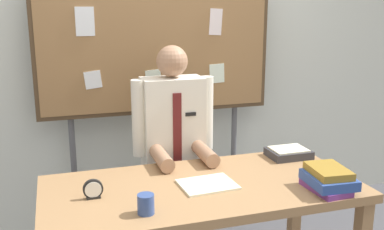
# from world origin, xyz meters

# --- Properties ---
(back_wall) EXTENTS (6.40, 0.08, 2.70)m
(back_wall) POSITION_xyz_m (0.00, 1.24, 1.35)
(back_wall) COLOR silver
(back_wall) RESTS_ON ground_plane
(desk) EXTENTS (1.72, 0.81, 0.76)m
(desk) POSITION_xyz_m (0.00, 0.00, 0.67)
(desk) COLOR #9E754C
(desk) RESTS_ON ground_plane
(person) EXTENTS (0.55, 0.56, 1.46)m
(person) POSITION_xyz_m (0.00, 0.60, 0.68)
(person) COLOR #2D2D33
(person) RESTS_ON ground_plane
(bulletin_board) EXTENTS (1.74, 0.09, 1.90)m
(bulletin_board) POSITION_xyz_m (-0.00, 1.03, 1.39)
(bulletin_board) COLOR #4C3823
(bulletin_board) RESTS_ON ground_plane
(book_stack) EXTENTS (0.24, 0.27, 0.12)m
(book_stack) POSITION_xyz_m (0.61, -0.27, 0.82)
(book_stack) COLOR #72337F
(book_stack) RESTS_ON desk
(open_notebook) EXTENTS (0.31, 0.25, 0.01)m
(open_notebook) POSITION_xyz_m (0.02, -0.02, 0.76)
(open_notebook) COLOR #F4EFCC
(open_notebook) RESTS_ON desk
(desk_clock) EXTENTS (0.10, 0.04, 0.10)m
(desk_clock) POSITION_xyz_m (-0.58, -0.00, 0.80)
(desk_clock) COLOR black
(desk_clock) RESTS_ON desk
(coffee_mug) EXTENTS (0.08, 0.08, 0.10)m
(coffee_mug) POSITION_xyz_m (-0.36, -0.25, 0.80)
(coffee_mug) COLOR #334C8C
(coffee_mug) RESTS_ON desk
(paper_tray) EXTENTS (0.26, 0.20, 0.06)m
(paper_tray) POSITION_xyz_m (0.68, 0.27, 0.78)
(paper_tray) COLOR #333338
(paper_tray) RESTS_ON desk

